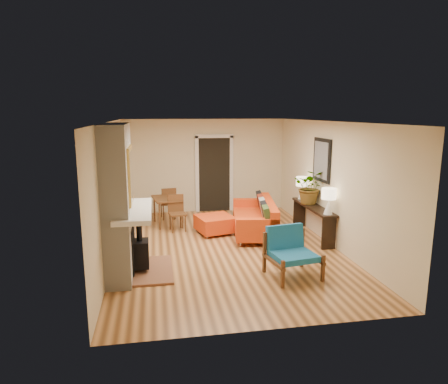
{
  "coord_description": "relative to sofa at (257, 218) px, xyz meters",
  "views": [
    {
      "loc": [
        -1.41,
        -7.82,
        2.78
      ],
      "look_at": [
        0.0,
        0.2,
        1.15
      ],
      "focal_mm": 32.0,
      "sensor_mm": 36.0,
      "label": 1
    }
  ],
  "objects": [
    {
      "name": "room_shell",
      "position": [
        -0.31,
        1.73,
        0.87
      ],
      "size": [
        6.5,
        6.5,
        6.5
      ],
      "color": "tan",
      "rests_on": "ground"
    },
    {
      "name": "fireplace",
      "position": [
        -2.92,
        -1.91,
        0.87
      ],
      "size": [
        1.09,
        1.68,
        2.6
      ],
      "color": "white",
      "rests_on": "ground"
    },
    {
      "name": "sofa",
      "position": [
        0.0,
        0.0,
        0.0
      ],
      "size": [
        1.25,
        2.24,
        0.83
      ],
      "color": "silver",
      "rests_on": "ground"
    },
    {
      "name": "ottoman",
      "position": [
        -0.98,
        0.16,
        -0.13
      ],
      "size": [
        0.97,
        0.97,
        0.4
      ],
      "color": "silver",
      "rests_on": "ground"
    },
    {
      "name": "blue_chair",
      "position": [
        -0.06,
        -2.45,
        0.09
      ],
      "size": [
        0.92,
        0.91,
        0.84
      ],
      "color": "brown",
      "rests_on": "ground"
    },
    {
      "name": "dining_table",
      "position": [
        -1.99,
        1.08,
        0.19
      ],
      "size": [
        0.83,
        1.61,
        0.85
      ],
      "color": "brown",
      "rests_on": "ground"
    },
    {
      "name": "console_table",
      "position": [
        1.15,
        -0.51,
        0.21
      ],
      "size": [
        0.34,
        1.85,
        0.72
      ],
      "color": "black",
      "rests_on": "ground"
    },
    {
      "name": "lamp_near",
      "position": [
        1.15,
        -1.27,
        0.7
      ],
      "size": [
        0.3,
        0.3,
        0.54
      ],
      "color": "white",
      "rests_on": "console_table"
    },
    {
      "name": "lamp_far",
      "position": [
        1.15,
        0.22,
        0.7
      ],
      "size": [
        0.3,
        0.3,
        0.54
      ],
      "color": "white",
      "rests_on": "console_table"
    },
    {
      "name": "houseplant",
      "position": [
        1.14,
        -0.32,
        0.76
      ],
      "size": [
        0.91,
        0.86,
        0.79
      ],
      "primitive_type": "imported",
      "rotation": [
        0.0,
        0.0,
        -0.42
      ],
      "color": "#1E5919",
      "rests_on": "console_table"
    }
  ]
}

